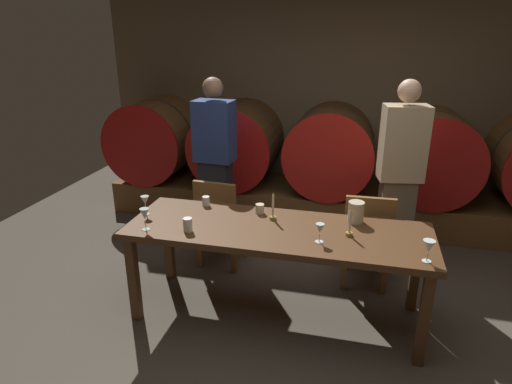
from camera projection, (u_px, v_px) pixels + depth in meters
ground_plane at (299, 329)px, 3.38m from camera, size 7.47×7.47×0.00m
back_wall at (337, 102)px, 5.42m from camera, size 5.75×0.24×2.60m
barrel_shelf at (327, 203)px, 5.31m from camera, size 5.17×0.90×0.37m
wine_barrel_far_left at (156, 138)px, 5.56m from camera, size 0.98×0.94×0.98m
wine_barrel_left at (238, 143)px, 5.32m from camera, size 0.98×0.94×0.98m
wine_barrel_center at (331, 149)px, 5.07m from camera, size 0.98×0.94×0.98m
wine_barrel_right at (431, 155)px, 4.83m from camera, size 0.98×0.94×0.98m
dining_table at (277, 237)px, 3.33m from camera, size 2.27×0.76×0.76m
chair_left at (220, 219)px, 4.12m from camera, size 0.43×0.43×0.88m
chair_right at (367, 236)px, 3.79m from camera, size 0.41×0.41×0.88m
guest_left at (215, 163)px, 4.42m from camera, size 0.40×0.27×1.73m
guest_right at (399, 177)px, 3.98m from camera, size 0.42×0.30×1.76m
candle_left at (273, 212)px, 3.43m from camera, size 0.05×0.05×0.23m
candle_right at (350, 228)px, 3.17m from camera, size 0.05×0.05×0.22m
pitcher at (356, 212)px, 3.39m from camera, size 0.12×0.12×0.16m
wine_glass_far_left at (145, 201)px, 3.51m from camera, size 0.07×0.07×0.16m
wine_glass_center_left at (145, 215)px, 3.24m from camera, size 0.07×0.07×0.17m
wine_glass_center_right at (320, 229)px, 3.06m from camera, size 0.06×0.06×0.14m
wine_glass_far_right at (429, 247)px, 2.80m from camera, size 0.08×0.08×0.15m
cup_left at (206, 201)px, 3.71m from camera, size 0.06×0.06×0.08m
cup_center at (188, 225)px, 3.24m from camera, size 0.07×0.07×0.10m
cup_right at (260, 209)px, 3.56m from camera, size 0.07×0.07×0.08m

